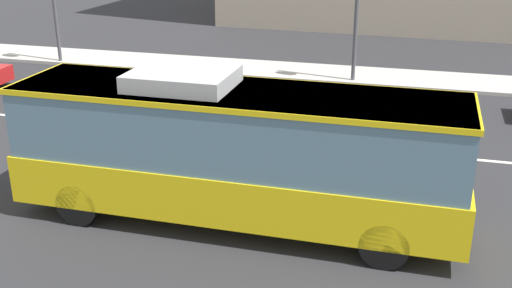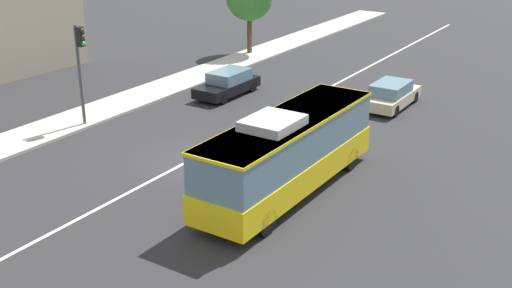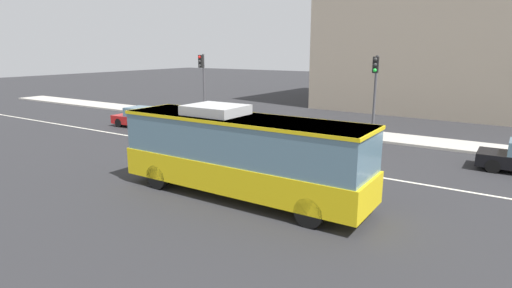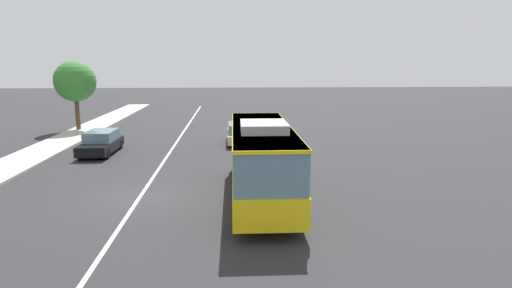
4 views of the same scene
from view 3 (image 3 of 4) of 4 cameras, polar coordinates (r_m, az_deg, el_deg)
name	(u,v)px [view 3 (image 3 of 4)]	position (r m, az deg, el deg)	size (l,w,h in m)	color
ground_plane	(312,166)	(20.08, 7.83, -3.10)	(160.00, 160.00, 0.00)	#28282B
sidewalk_kerb	(367,135)	(27.66, 15.21, 1.18)	(80.00, 2.82, 0.14)	#B2ADA3
lane_centre_line	(312,166)	(20.08, 7.83, -3.08)	(76.00, 0.16, 0.01)	silver
transit_bus	(241,151)	(15.41, -2.10, -0.98)	(10.01, 2.56, 3.46)	yellow
sedan_red	(143,118)	(30.80, -15.53, 3.58)	(4.58, 2.02, 1.46)	#B21919
traffic_light_near_corner	(375,83)	(25.93, 16.26, 8.16)	(0.34, 0.62, 5.20)	#47474C
traffic_light_mid_block	(203,76)	(32.32, -7.47, 9.44)	(0.33, 0.62, 5.20)	#47474C
office_block_background	(443,18)	(44.45, 24.67, 15.73)	(20.01, 18.06, 17.00)	tan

